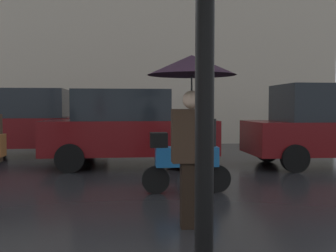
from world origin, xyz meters
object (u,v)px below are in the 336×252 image
parked_car_right (128,127)px  parked_car_distant (332,126)px  pedestrian_with_umbrella (192,90)px  parked_scooter (184,160)px  parked_car_left (31,123)px

parked_car_right → parked_car_distant: size_ratio=0.96×
pedestrian_with_umbrella → parked_car_right: (-0.73, 5.06, -0.70)m
pedestrian_with_umbrella → parked_scooter: 2.18m
parked_scooter → parked_car_right: parked_car_right is taller
pedestrian_with_umbrella → parked_scooter: bearing=116.7°
pedestrian_with_umbrella → parked_car_left: 7.93m
parked_car_right → parked_car_distant: 4.94m
parked_car_left → parked_car_distant: parked_car_distant is taller
pedestrian_with_umbrella → parked_car_left: bearing=148.2°
parked_car_distant → parked_car_left: bearing=-34.2°
pedestrian_with_umbrella → parked_car_distant: bearing=79.5°
parked_car_right → parked_car_left: bearing=-53.3°
parked_car_left → parked_car_distant: (7.64, -2.59, 0.01)m
parked_car_left → parked_car_distant: bearing=175.7°
pedestrian_with_umbrella → parked_scooter: (0.19, 1.89, -1.07)m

